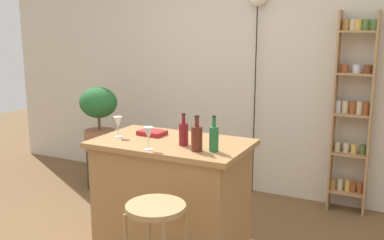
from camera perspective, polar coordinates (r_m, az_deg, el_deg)
The scene contains 13 objects.
back_wall at distance 4.82m, azimuth 6.94°, elevation 7.29°, with size 6.40×0.10×2.80m, color beige.
kitchen_counter at distance 3.55m, azimuth -2.56°, elevation -9.85°, with size 1.18×0.71×0.92m.
bar_stool at distance 2.84m, azimuth -4.61°, elevation -14.02°, with size 0.37×0.37×0.72m.
spice_shelf at distance 4.47m, azimuth 19.82°, elevation 1.24°, with size 0.35×0.18×1.92m.
plant_stool at distance 5.13m, azimuth -11.51°, elevation -6.06°, with size 0.31×0.31×0.44m, color #2D2823.
potted_plant at distance 4.97m, azimuth -11.81°, elevation 0.72°, with size 0.42×0.38×0.70m.
bottle_sauce_amber at distance 3.26m, azimuth -1.08°, elevation -1.71°, with size 0.07×0.07×0.24m.
bottle_olive_oil at distance 3.12m, azimuth 0.62°, elevation -2.26°, with size 0.08×0.08×0.25m.
bottle_wine_red at distance 3.10m, azimuth 2.81°, elevation -2.32°, with size 0.07×0.07×0.26m.
wine_glass_left at distance 3.16m, azimuth -5.58°, elevation -1.73°, with size 0.07×0.07×0.16m.
wine_glass_center at distance 3.55m, azimuth -9.44°, elevation -0.30°, with size 0.07×0.07×0.16m.
cookbook at distance 3.60m, azimuth -5.12°, elevation -1.63°, with size 0.21×0.15×0.04m, color maroon.
pendant_globe_light at distance 4.66m, azimuth 8.36°, elevation 14.79°, with size 0.19×0.19×2.16m.
Camera 1 is at (1.60, -2.58, 1.78)m, focal length 41.80 mm.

